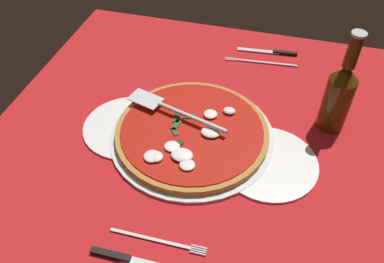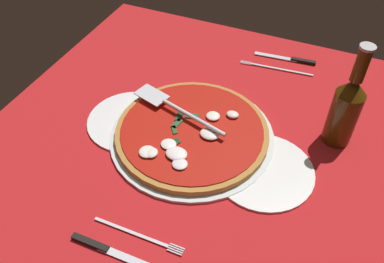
{
  "view_description": "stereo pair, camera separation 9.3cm",
  "coord_description": "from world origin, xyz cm",
  "px_view_note": "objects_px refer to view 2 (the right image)",
  "views": [
    {
      "loc": [
        -16.08,
        64.91,
        67.8
      ],
      "look_at": [
        1.15,
        1.44,
        2.17
      ],
      "focal_mm": 37.63,
      "sensor_mm": 36.0,
      "label": 1
    },
    {
      "loc": [
        -24.85,
        61.86,
        67.8
      ],
      "look_at": [
        1.15,
        1.44,
        2.17
      ],
      "focal_mm": 37.63,
      "sensor_mm": 36.0,
      "label": 2
    }
  ],
  "objects_px": {
    "beer_bottle": "(346,109)",
    "dinner_plate_left": "(264,171)",
    "pizza": "(192,132)",
    "place_setting_far": "(123,244)",
    "pizza_server": "(177,108)",
    "place_setting_near": "(284,65)",
    "dinner_plate_right": "(131,121)"
  },
  "relations": [
    {
      "from": "pizza",
      "to": "beer_bottle",
      "type": "bearing_deg",
      "value": -157.37
    },
    {
      "from": "dinner_plate_right",
      "to": "pizza_server",
      "type": "height_order",
      "value": "pizza_server"
    },
    {
      "from": "dinner_plate_right",
      "to": "place_setting_far",
      "type": "bearing_deg",
      "value": 116.78
    },
    {
      "from": "pizza_server",
      "to": "place_setting_far",
      "type": "bearing_deg",
      "value": 114.28
    },
    {
      "from": "place_setting_near",
      "to": "place_setting_far",
      "type": "distance_m",
      "value": 0.69
    },
    {
      "from": "dinner_plate_left",
      "to": "place_setting_near",
      "type": "relative_size",
      "value": 1.06
    },
    {
      "from": "pizza",
      "to": "place_setting_near",
      "type": "xyz_separation_m",
      "value": [
        -0.13,
        -0.37,
        -0.02
      ]
    },
    {
      "from": "pizza_server",
      "to": "place_setting_near",
      "type": "height_order",
      "value": "pizza_server"
    },
    {
      "from": "place_setting_near",
      "to": "pizza",
      "type": "bearing_deg",
      "value": 66.34
    },
    {
      "from": "pizza",
      "to": "pizza_server",
      "type": "bearing_deg",
      "value": -33.76
    },
    {
      "from": "place_setting_far",
      "to": "beer_bottle",
      "type": "relative_size",
      "value": 0.83
    },
    {
      "from": "dinner_plate_left",
      "to": "dinner_plate_right",
      "type": "relative_size",
      "value": 1.02
    },
    {
      "from": "dinner_plate_right",
      "to": "pizza",
      "type": "distance_m",
      "value": 0.16
    },
    {
      "from": "place_setting_far",
      "to": "beer_bottle",
      "type": "xyz_separation_m",
      "value": [
        -0.32,
        -0.43,
        0.09
      ]
    },
    {
      "from": "pizza_server",
      "to": "place_setting_far",
      "type": "height_order",
      "value": "pizza_server"
    },
    {
      "from": "pizza_server",
      "to": "beer_bottle",
      "type": "distance_m",
      "value": 0.38
    },
    {
      "from": "dinner_plate_left",
      "to": "place_setting_near",
      "type": "distance_m",
      "value": 0.41
    },
    {
      "from": "dinner_plate_left",
      "to": "beer_bottle",
      "type": "xyz_separation_m",
      "value": [
        -0.13,
        -0.16,
        0.09
      ]
    },
    {
      "from": "dinner_plate_right",
      "to": "place_setting_near",
      "type": "height_order",
      "value": "place_setting_near"
    },
    {
      "from": "pizza_server",
      "to": "beer_bottle",
      "type": "height_order",
      "value": "beer_bottle"
    },
    {
      "from": "place_setting_near",
      "to": "beer_bottle",
      "type": "xyz_separation_m",
      "value": [
        -0.18,
        0.24,
        0.09
      ]
    },
    {
      "from": "pizza",
      "to": "place_setting_near",
      "type": "distance_m",
      "value": 0.39
    },
    {
      "from": "pizza",
      "to": "place_setting_far",
      "type": "distance_m",
      "value": 0.3
    },
    {
      "from": "dinner_plate_left",
      "to": "dinner_plate_right",
      "type": "height_order",
      "value": "same"
    },
    {
      "from": "place_setting_far",
      "to": "beer_bottle",
      "type": "height_order",
      "value": "beer_bottle"
    },
    {
      "from": "dinner_plate_left",
      "to": "dinner_plate_right",
      "type": "distance_m",
      "value": 0.34
    },
    {
      "from": "pizza",
      "to": "place_setting_far",
      "type": "bearing_deg",
      "value": 88.67
    },
    {
      "from": "dinner_plate_right",
      "to": "pizza_server",
      "type": "distance_m",
      "value": 0.12
    },
    {
      "from": "place_setting_near",
      "to": "place_setting_far",
      "type": "bearing_deg",
      "value": 73.96
    },
    {
      "from": "dinner_plate_right",
      "to": "beer_bottle",
      "type": "xyz_separation_m",
      "value": [
        -0.46,
        -0.14,
        0.09
      ]
    },
    {
      "from": "beer_bottle",
      "to": "dinner_plate_left",
      "type": "bearing_deg",
      "value": 52.24
    },
    {
      "from": "pizza_server",
      "to": "place_setting_near",
      "type": "xyz_separation_m",
      "value": [
        -0.18,
        -0.33,
        -0.04
      ]
    }
  ]
}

